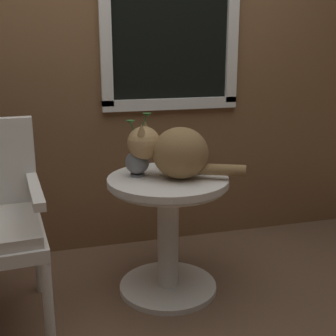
% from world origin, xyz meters
% --- Properties ---
extents(ground_plane, '(6.00, 6.00, 0.00)m').
position_xyz_m(ground_plane, '(0.00, 0.00, 0.00)').
color(ground_plane, brown).
extents(back_wall, '(4.00, 0.07, 2.60)m').
position_xyz_m(back_wall, '(0.01, 0.85, 1.30)').
color(back_wall, brown).
rests_on(back_wall, ground_plane).
extents(wicker_side_table, '(0.62, 0.62, 0.63)m').
position_xyz_m(wicker_side_table, '(0.08, 0.19, 0.42)').
color(wicker_side_table, silver).
rests_on(wicker_side_table, ground_plane).
extents(cat, '(0.56, 0.35, 0.28)m').
position_xyz_m(cat, '(0.11, 0.18, 0.77)').
color(cat, olive).
rests_on(cat, wicker_side_table).
extents(pewter_vase_with_ivy, '(0.13, 0.12, 0.33)m').
position_xyz_m(pewter_vase_with_ivy, '(-0.07, 0.26, 0.73)').
color(pewter_vase_with_ivy, slate).
rests_on(pewter_vase_with_ivy, wicker_side_table).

